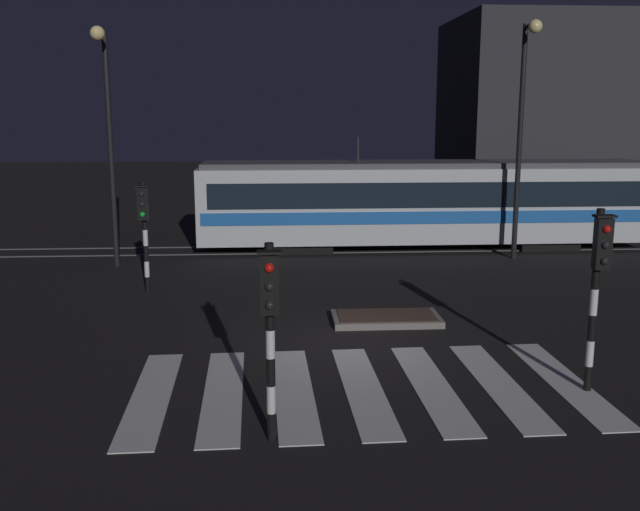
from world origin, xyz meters
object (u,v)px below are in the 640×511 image
at_px(traffic_light_kerb_mid_left, 270,314).
at_px(traffic_light_corner_far_left, 144,220).
at_px(tram, 424,202).
at_px(traffic_light_corner_near_right, 598,274).
at_px(street_lamp_trackside_right, 523,114).
at_px(street_lamp_trackside_left, 107,121).

relative_size(traffic_light_kerb_mid_left, traffic_light_corner_far_left, 1.00).
bearing_deg(tram, traffic_light_corner_near_right, -89.41).
height_order(traffic_light_corner_far_left, street_lamp_trackside_right, street_lamp_trackside_right).
distance_m(traffic_light_kerb_mid_left, tram, 16.83).
bearing_deg(street_lamp_trackside_right, traffic_light_corner_far_left, -161.88).
bearing_deg(traffic_light_corner_far_left, tram, 34.17).
bearing_deg(traffic_light_corner_near_right, traffic_light_corner_far_left, 139.47).
xyz_separation_m(traffic_light_kerb_mid_left, street_lamp_trackside_right, (8.43, 13.53, 2.89)).
height_order(street_lamp_trackside_left, tram, street_lamp_trackside_left).
height_order(traffic_light_corner_far_left, tram, tram).
xyz_separation_m(traffic_light_corner_far_left, street_lamp_trackside_right, (11.96, 3.91, 2.88)).
distance_m(traffic_light_corner_near_right, street_lamp_trackside_right, 12.48).
distance_m(traffic_light_corner_near_right, street_lamp_trackside_left, 16.02).
distance_m(traffic_light_corner_near_right, traffic_light_corner_far_left, 12.27).
height_order(street_lamp_trackside_left, street_lamp_trackside_right, street_lamp_trackside_right).
distance_m(traffic_light_kerb_mid_left, traffic_light_corner_far_left, 10.25).
bearing_deg(tram, street_lamp_trackside_left, -165.54).
height_order(traffic_light_corner_near_right, traffic_light_corner_far_left, traffic_light_corner_near_right).
relative_size(traffic_light_kerb_mid_left, street_lamp_trackside_left, 0.41).
xyz_separation_m(street_lamp_trackside_right, tram, (-2.78, 2.32, -3.21)).
bearing_deg(street_lamp_trackside_left, street_lamp_trackside_right, 1.96).
xyz_separation_m(traffic_light_corner_near_right, street_lamp_trackside_right, (2.63, 11.89, 2.72)).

